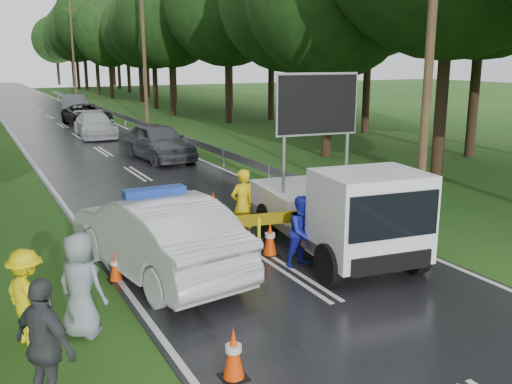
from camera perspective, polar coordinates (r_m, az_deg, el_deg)
ground at (r=12.07m, az=4.02°, el=-8.46°), size 160.00×160.00×0.00m
road at (r=40.23m, az=-18.79°, el=6.32°), size 7.00×140.00×0.02m
guardrail at (r=40.56m, az=-13.57°, el=7.47°), size 0.12×60.06×0.70m
utility_pole_near at (r=16.00m, az=17.10°, el=14.90°), size 1.40×0.24×10.00m
utility_pole_mid at (r=39.15m, az=-11.15°, el=14.02°), size 1.40×0.24×10.00m
utility_pole_far at (r=64.51m, az=-17.84°, el=13.31°), size 1.40×0.24×10.00m
police_sedan at (r=12.13m, az=-9.94°, el=-4.25°), size 2.61×5.38×1.87m
work_truck at (r=12.99m, az=8.46°, el=-1.85°), size 2.82×5.33×4.07m
barrier at (r=12.84m, az=3.62°, el=-3.10°), size 2.69×0.51×1.12m
officer at (r=14.13m, az=-1.37°, el=-1.30°), size 0.71×0.52×1.80m
civilian at (r=12.43m, az=4.68°, el=-3.94°), size 0.85×0.71×1.58m
bystander_left at (r=9.85m, az=-21.92°, el=-9.71°), size 0.94×1.16×1.57m
bystander_mid at (r=7.93m, az=-20.29°, el=-14.29°), size 0.93×1.15×1.83m
bystander_right at (r=9.78m, az=-17.13°, el=-8.89°), size 0.99×1.01×1.76m
queue_car_first at (r=25.66m, az=-9.75°, el=5.00°), size 2.41×4.99×1.64m
queue_car_second at (r=33.87m, az=-15.81°, el=6.48°), size 2.17×4.87×1.39m
queue_car_third at (r=39.86m, az=-16.54°, el=7.42°), size 2.78×5.25×1.41m
queue_car_fourth at (r=48.18m, az=-17.72°, el=8.36°), size 1.96×4.77×1.54m
cone_near_left at (r=8.39m, az=-2.26°, el=-15.89°), size 0.38×0.38×0.80m
cone_center at (r=13.14m, az=1.41°, el=-4.73°), size 0.39×0.39×0.82m
cone_far at (r=16.31m, az=-4.29°, el=-1.22°), size 0.37×0.37×0.79m
cone_left_mid at (r=12.06m, az=-13.88°, el=-7.23°), size 0.31×0.31×0.66m
cone_right at (r=14.64m, az=10.48°, el=-3.15°), size 0.36×0.36×0.77m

